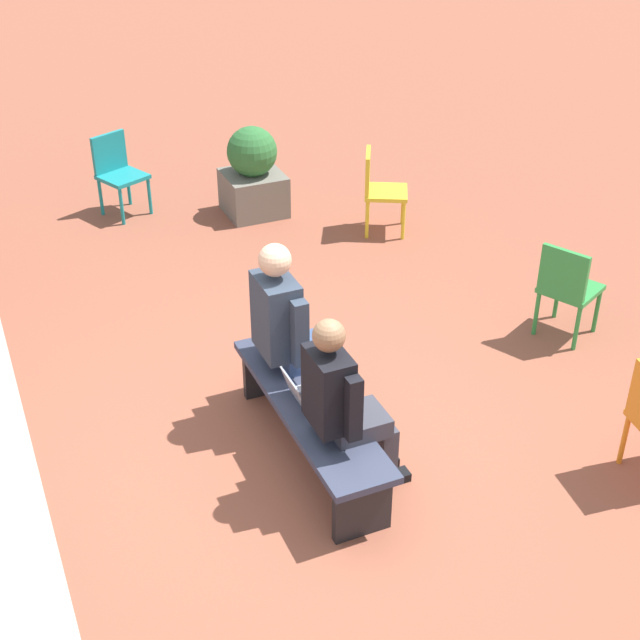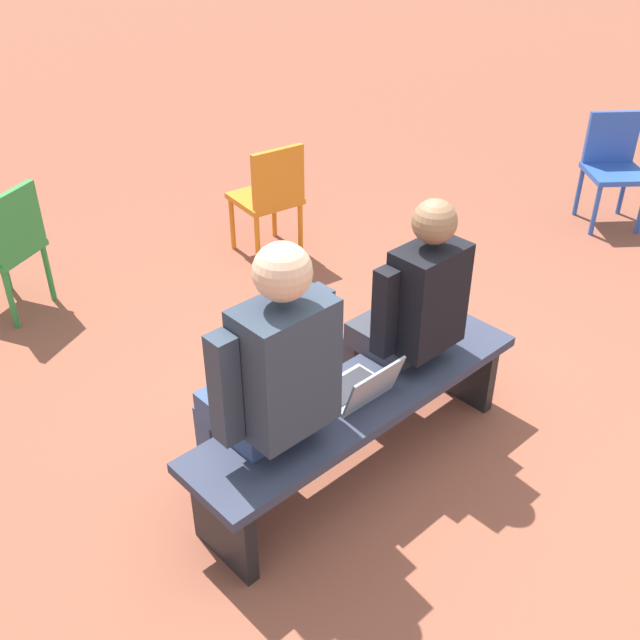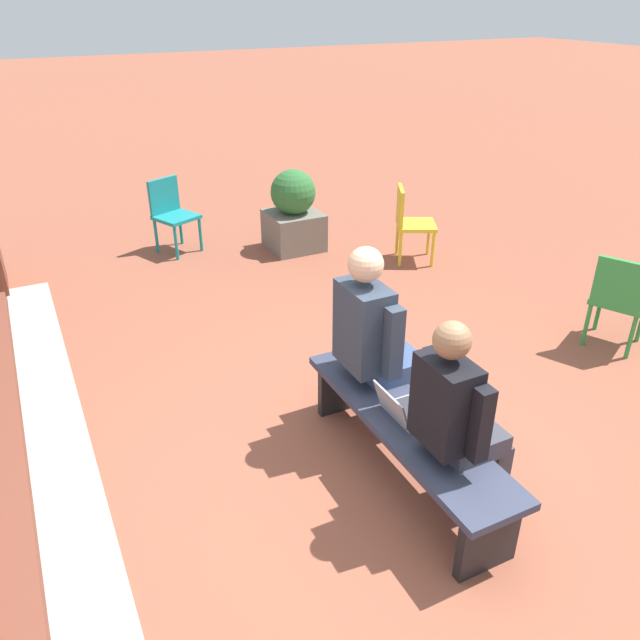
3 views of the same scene
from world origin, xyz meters
The scene contains 10 objects.
ground_plane centered at (0.00, 0.00, 0.00)m, with size 60.00×60.00×0.00m, color brown.
concrete_strip centered at (0.11, 1.77, 0.00)m, with size 8.31×0.40×0.01m, color #A8A399.
bench centered at (0.11, -0.16, 0.35)m, with size 1.80×0.44×0.45m.
person_student centered at (-0.27, -0.22, 0.70)m, with size 0.52×0.65×1.30m.
person_adult centered at (0.59, -0.23, 0.74)m, with size 0.57×0.72×1.40m.
laptop centered at (0.13, -0.15, 0.50)m, with size 0.32×0.29×0.21m.
plastic_chair_near_bench_left centered at (0.68, -2.65, 0.48)m, with size 0.56×0.56×0.84m.
plastic_chair_near_bench_right centered at (4.59, 0.11, 0.48)m, with size 0.55×0.55×0.84m.
plastic_chair_far_right centered at (3.10, -2.18, 0.48)m, with size 0.57×0.57×0.84m.
planter centered at (4.02, -1.18, 0.44)m, with size 0.60×0.60×0.94m.
Camera 1 is at (-4.23, 1.67, 3.96)m, focal length 50.00 mm.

